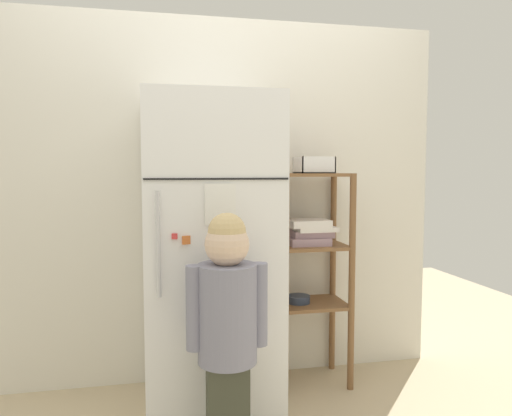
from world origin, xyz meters
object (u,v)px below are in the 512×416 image
object	(u,v)px
refrigerator	(210,255)
fruit_bin	(315,166)
child_standing	(227,313)
pantry_shelf_unit	(310,253)

from	to	relation	value
refrigerator	fruit_bin	size ratio (longest dim) A/B	8.34
child_standing	pantry_shelf_unit	bearing A→B (deg)	49.01
child_standing	fruit_bin	size ratio (longest dim) A/B	5.53
child_standing	pantry_shelf_unit	xyz separation A→B (m)	(0.57, 0.66, 0.12)
refrigerator	pantry_shelf_unit	world-z (taller)	refrigerator
child_standing	fruit_bin	world-z (taller)	fruit_bin
refrigerator	pantry_shelf_unit	bearing A→B (deg)	15.68
refrigerator	fruit_bin	bearing A→B (deg)	13.49
child_standing	pantry_shelf_unit	distance (m)	0.88
fruit_bin	pantry_shelf_unit	bearing A→B (deg)	123.97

